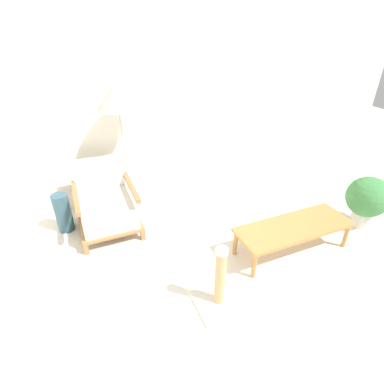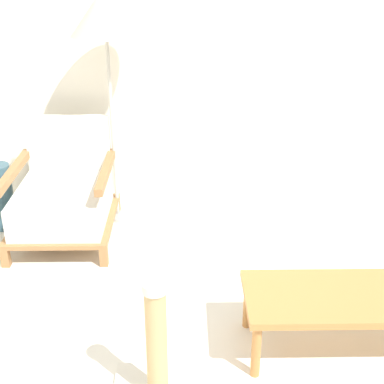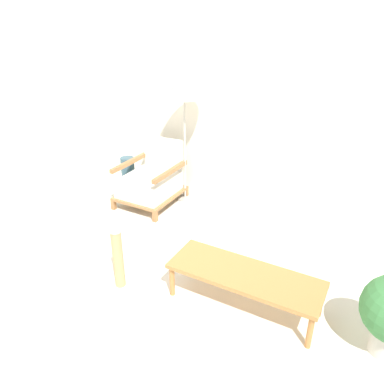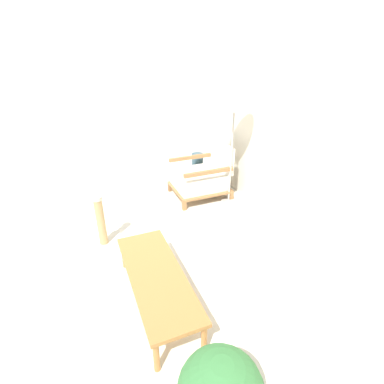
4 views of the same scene
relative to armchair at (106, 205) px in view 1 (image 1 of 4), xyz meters
The scene contains 8 objects.
ground_plane 1.94m from the armchair, 70.28° to the right, with size 14.00×14.00×0.00m, color silver.
wall_back 1.37m from the armchair, 42.04° to the left, with size 8.00×0.06×2.70m.
armchair is the anchor object (origin of this frame).
floor_lamp 1.19m from the armchair, 41.02° to the left, with size 0.46×0.46×1.59m.
coffee_table 2.06m from the armchair, 34.54° to the right, with size 1.22×0.43×0.32m.
vase 0.50m from the armchair, 164.49° to the left, with size 0.18×0.18×0.47m, color #2D4C5B.
potted_plant 2.98m from the armchair, 22.15° to the right, with size 0.47×0.47×0.62m.
scratching_post 1.65m from the armchair, 65.26° to the right, with size 0.40×0.40×0.61m.
Camera 1 is at (-0.85, -1.22, 2.16)m, focal length 28.00 mm.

